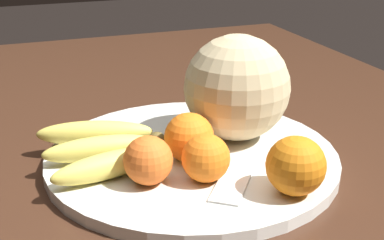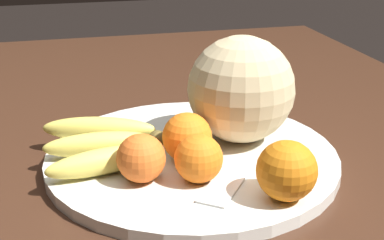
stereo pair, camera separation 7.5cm
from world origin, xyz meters
name	(u,v)px [view 1 (the left image)]	position (x,y,z in m)	size (l,w,h in m)	color
kitchen_table	(191,195)	(0.00, 0.00, 0.69)	(1.55, 1.09, 0.78)	#3D2316
fruit_bowl	(192,157)	(0.06, -0.02, 0.79)	(0.42, 0.42, 0.02)	silver
melon	(237,88)	(0.03, 0.06, 0.87)	(0.16, 0.16, 0.16)	#C6B284
banana_bunch	(102,147)	(0.03, -0.14, 0.81)	(0.19, 0.18, 0.04)	brown
orange_front_left	(206,158)	(0.14, -0.03, 0.82)	(0.06, 0.06, 0.06)	orange
orange_front_right	(189,137)	(0.08, -0.03, 0.83)	(0.07, 0.07, 0.07)	orange
orange_mid_center	(148,160)	(0.12, -0.10, 0.82)	(0.06, 0.06, 0.06)	orange
orange_back_left	(296,166)	(0.21, 0.06, 0.83)	(0.07, 0.07, 0.07)	orange
produce_tag	(231,185)	(0.17, -0.01, 0.79)	(0.10, 0.09, 0.00)	white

